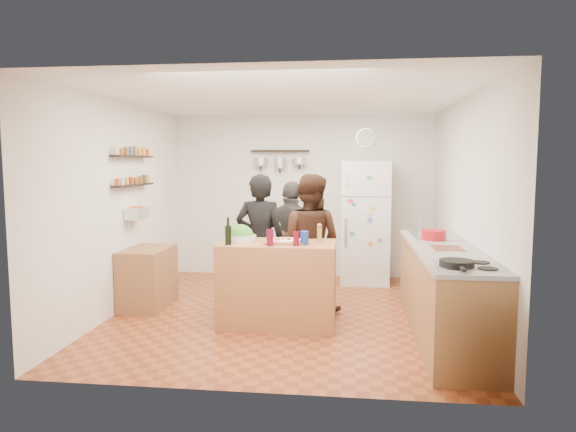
# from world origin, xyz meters

# --- Properties ---
(room_shell) EXTENTS (4.20, 4.20, 4.20)m
(room_shell) POSITION_xyz_m (0.00, 0.39, 1.25)
(room_shell) COLOR brown
(room_shell) RESTS_ON ground
(prep_island) EXTENTS (1.25, 0.72, 0.91)m
(prep_island) POSITION_xyz_m (-0.05, -0.39, 0.46)
(prep_island) COLOR #A3663C
(prep_island) RESTS_ON floor
(pizza_board) EXTENTS (0.42, 0.34, 0.02)m
(pizza_board) POSITION_xyz_m (0.03, -0.41, 0.92)
(pizza_board) COLOR brown
(pizza_board) RESTS_ON prep_island
(pizza) EXTENTS (0.34, 0.34, 0.02)m
(pizza) POSITION_xyz_m (0.03, -0.41, 0.94)
(pizza) COLOR beige
(pizza) RESTS_ON pizza_board
(salad_bowl) EXTENTS (0.33, 0.33, 0.07)m
(salad_bowl) POSITION_xyz_m (-0.47, -0.34, 0.94)
(salad_bowl) COLOR silver
(salad_bowl) RESTS_ON prep_island
(wine_bottle) EXTENTS (0.07, 0.07, 0.20)m
(wine_bottle) POSITION_xyz_m (-0.55, -0.61, 1.01)
(wine_bottle) COLOR black
(wine_bottle) RESTS_ON prep_island
(wine_glass_near) EXTENTS (0.07, 0.07, 0.17)m
(wine_glass_near) POSITION_xyz_m (-0.10, -0.63, 1.00)
(wine_glass_near) COLOR #590720
(wine_glass_near) RESTS_ON prep_island
(wine_glass_far) EXTENTS (0.06, 0.06, 0.15)m
(wine_glass_far) POSITION_xyz_m (0.17, -0.59, 0.99)
(wine_glass_far) COLOR #5F0818
(wine_glass_far) RESTS_ON prep_island
(pepper_mill) EXTENTS (0.05, 0.05, 0.16)m
(pepper_mill) POSITION_xyz_m (0.40, -0.34, 0.99)
(pepper_mill) COLOR olive
(pepper_mill) RESTS_ON prep_island
(salt_canister) EXTENTS (0.09, 0.09, 0.14)m
(salt_canister) POSITION_xyz_m (0.25, -0.51, 0.98)
(salt_canister) COLOR navy
(salt_canister) RESTS_ON prep_island
(person_left) EXTENTS (0.61, 0.41, 1.65)m
(person_left) POSITION_xyz_m (-0.35, 0.18, 0.82)
(person_left) COLOR black
(person_left) RESTS_ON floor
(person_center) EXTENTS (0.94, 0.82, 1.64)m
(person_center) POSITION_xyz_m (0.25, 0.18, 0.82)
(person_center) COLOR black
(person_center) RESTS_ON floor
(person_back) EXTENTS (0.98, 0.70, 1.54)m
(person_back) POSITION_xyz_m (-0.00, 0.60, 0.77)
(person_back) COLOR #32302C
(person_back) RESTS_ON floor
(counter_run) EXTENTS (0.63, 2.63, 0.90)m
(counter_run) POSITION_xyz_m (1.70, -0.55, 0.45)
(counter_run) COLOR #9E7042
(counter_run) RESTS_ON floor
(stove_top) EXTENTS (0.60, 0.62, 0.02)m
(stove_top) POSITION_xyz_m (1.70, -1.50, 0.91)
(stove_top) COLOR white
(stove_top) RESTS_ON counter_run
(skillet) EXTENTS (0.28, 0.28, 0.05)m
(skillet) POSITION_xyz_m (1.60, -1.55, 0.95)
(skillet) COLOR black
(skillet) RESTS_ON stove_top
(sink) EXTENTS (0.50, 0.80, 0.03)m
(sink) POSITION_xyz_m (1.70, 0.30, 0.92)
(sink) COLOR silver
(sink) RESTS_ON counter_run
(cutting_board) EXTENTS (0.30, 0.40, 0.02)m
(cutting_board) POSITION_xyz_m (1.70, -0.62, 0.91)
(cutting_board) COLOR brown
(cutting_board) RESTS_ON counter_run
(red_bowl) EXTENTS (0.27, 0.27, 0.11)m
(red_bowl) POSITION_xyz_m (1.65, -0.06, 0.98)
(red_bowl) COLOR #AB131A
(red_bowl) RESTS_ON counter_run
(fridge) EXTENTS (0.70, 0.68, 1.80)m
(fridge) POSITION_xyz_m (0.95, 1.75, 0.90)
(fridge) COLOR white
(fridge) RESTS_ON floor
(wall_clock) EXTENTS (0.30, 0.03, 0.30)m
(wall_clock) POSITION_xyz_m (0.95, 2.08, 2.15)
(wall_clock) COLOR silver
(wall_clock) RESTS_ON back_wall
(spice_shelf_lower) EXTENTS (0.12, 1.00, 0.02)m
(spice_shelf_lower) POSITION_xyz_m (-1.93, 0.20, 1.50)
(spice_shelf_lower) COLOR black
(spice_shelf_lower) RESTS_ON left_wall
(spice_shelf_upper) EXTENTS (0.12, 1.00, 0.02)m
(spice_shelf_upper) POSITION_xyz_m (-1.93, 0.20, 1.85)
(spice_shelf_upper) COLOR black
(spice_shelf_upper) RESTS_ON left_wall
(produce_basket) EXTENTS (0.18, 0.35, 0.14)m
(produce_basket) POSITION_xyz_m (-1.90, 0.20, 1.15)
(produce_basket) COLOR silver
(produce_basket) RESTS_ON left_wall
(side_table) EXTENTS (0.50, 0.80, 0.73)m
(side_table) POSITION_xyz_m (-1.74, 0.10, 0.36)
(side_table) COLOR #92633D
(side_table) RESTS_ON floor
(pot_rack) EXTENTS (0.90, 0.04, 0.04)m
(pot_rack) POSITION_xyz_m (-0.35, 2.00, 1.95)
(pot_rack) COLOR black
(pot_rack) RESTS_ON back_wall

